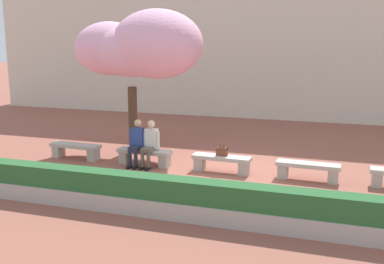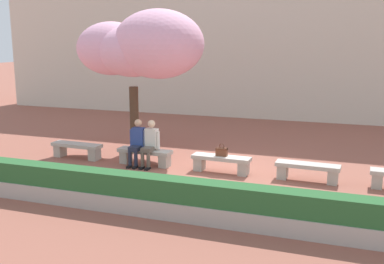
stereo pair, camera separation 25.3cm
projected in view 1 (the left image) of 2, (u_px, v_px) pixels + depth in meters
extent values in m
plane|color=#8E5142|center=(221.00, 172.00, 11.97)|extent=(100.00, 100.00, 0.00)
cube|color=beige|center=(280.00, 19.00, 20.94)|extent=(28.00, 4.00, 8.87)
cube|color=#ADA89E|center=(75.00, 146.00, 13.26)|extent=(1.59, 0.49, 0.10)
cube|color=#ADA89E|center=(59.00, 151.00, 13.52)|extent=(0.25, 0.35, 0.35)
cube|color=#ADA89E|center=(94.00, 155.00, 13.10)|extent=(0.25, 0.35, 0.35)
cube|color=#ADA89E|center=(144.00, 151.00, 12.58)|extent=(1.59, 0.49, 0.10)
cube|color=#ADA89E|center=(125.00, 157.00, 12.84)|extent=(0.25, 0.35, 0.35)
cube|color=#ADA89E|center=(165.00, 161.00, 12.41)|extent=(0.25, 0.35, 0.35)
cube|color=#ADA89E|center=(222.00, 158.00, 11.89)|extent=(1.59, 0.49, 0.10)
cube|color=#ADA89E|center=(200.00, 164.00, 12.15)|extent=(0.25, 0.35, 0.35)
cube|color=#ADA89E|center=(244.00, 168.00, 11.72)|extent=(0.25, 0.35, 0.35)
cube|color=#ADA89E|center=(308.00, 165.00, 11.21)|extent=(1.59, 0.49, 0.10)
cube|color=#ADA89E|center=(283.00, 171.00, 11.46)|extent=(0.25, 0.35, 0.35)
cube|color=#ADA89E|center=(333.00, 176.00, 11.04)|extent=(0.25, 0.35, 0.35)
cube|color=#ADA89E|center=(377.00, 179.00, 10.78)|extent=(0.25, 0.35, 0.35)
cube|color=black|center=(129.00, 167.00, 12.35)|extent=(0.10, 0.22, 0.06)
cylinder|color=#23283D|center=(130.00, 159.00, 12.36)|extent=(0.10, 0.10, 0.42)
cube|color=black|center=(135.00, 168.00, 12.29)|extent=(0.10, 0.22, 0.06)
cylinder|color=#23283D|center=(136.00, 160.00, 12.31)|extent=(0.10, 0.10, 0.42)
cube|color=#23283D|center=(135.00, 148.00, 12.45)|extent=(0.29, 0.41, 0.12)
cube|color=#2D4289|center=(138.00, 137.00, 12.60)|extent=(0.34, 0.23, 0.54)
sphere|color=tan|center=(138.00, 123.00, 12.52)|extent=(0.21, 0.21, 0.21)
cylinder|color=#2D4289|center=(131.00, 138.00, 12.65)|extent=(0.09, 0.09, 0.50)
cylinder|color=#2D4289|center=(145.00, 139.00, 12.53)|extent=(0.09, 0.09, 0.50)
cube|color=black|center=(142.00, 168.00, 12.24)|extent=(0.11, 0.22, 0.06)
cylinder|color=brown|center=(142.00, 160.00, 12.25)|extent=(0.10, 0.10, 0.42)
cube|color=black|center=(148.00, 169.00, 12.17)|extent=(0.11, 0.22, 0.06)
cylinder|color=brown|center=(148.00, 161.00, 12.19)|extent=(0.10, 0.10, 0.42)
cube|color=brown|center=(148.00, 149.00, 12.33)|extent=(0.30, 0.41, 0.12)
cube|color=silver|center=(151.00, 138.00, 12.48)|extent=(0.35, 0.23, 0.54)
sphere|color=beige|center=(151.00, 124.00, 12.40)|extent=(0.21, 0.21, 0.21)
cylinder|color=silver|center=(144.00, 139.00, 12.54)|extent=(0.09, 0.09, 0.50)
cylinder|color=silver|center=(158.00, 140.00, 12.39)|extent=(0.09, 0.09, 0.50)
cube|color=brown|center=(222.00, 152.00, 11.86)|extent=(0.30, 0.14, 0.22)
cube|color=#552C1C|center=(222.00, 149.00, 11.84)|extent=(0.30, 0.15, 0.04)
torus|color=#4A2718|center=(222.00, 146.00, 11.83)|extent=(0.14, 0.02, 0.14)
cylinder|color=#473323|center=(133.00, 120.00, 14.01)|extent=(0.28, 0.28, 2.05)
ellipsoid|color=#EAA8C6|center=(131.00, 51.00, 13.59)|extent=(2.09, 2.09, 1.57)
ellipsoid|color=#EAA8C6|center=(110.00, 49.00, 14.02)|extent=(2.21, 2.02, 1.66)
ellipsoid|color=#EAA8C6|center=(158.00, 44.00, 13.37)|extent=(2.75, 2.58, 2.06)
cube|color=#ADA89E|center=(180.00, 209.00, 8.87)|extent=(15.26, 0.50, 0.36)
cube|color=#285B2D|center=(179.00, 189.00, 8.79)|extent=(15.16, 0.44, 0.44)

